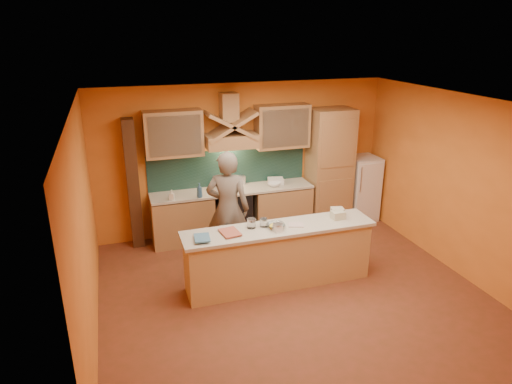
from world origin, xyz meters
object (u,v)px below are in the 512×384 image
object	(u,v)px
stove	(233,213)
person	(228,209)
fridge	(361,188)
mixing_bowl	(276,226)
kitchen_scale	(278,228)

from	to	relation	value
stove	person	world-z (taller)	person
fridge	mixing_bowl	xyz separation A→B (m)	(-2.56, -1.90, 0.33)
fridge	mixing_bowl	size ratio (longest dim) A/B	5.02
kitchen_scale	mixing_bowl	distance (m)	0.13
stove	kitchen_scale	bearing A→B (deg)	-86.42
stove	fridge	xyz separation A→B (m)	(2.70, 0.00, 0.20)
person	mixing_bowl	xyz separation A→B (m)	(0.49, -0.89, 0.02)
kitchen_scale	stove	bearing A→B (deg)	81.91
fridge	stove	bearing A→B (deg)	180.00
person	kitchen_scale	xyz separation A→B (m)	(0.48, -1.02, 0.03)
fridge	kitchen_scale	world-z (taller)	fridge
fridge	person	xyz separation A→B (m)	(-3.05, -1.01, 0.31)
fridge	mixing_bowl	world-z (taller)	fridge
mixing_bowl	person	bearing A→B (deg)	118.88
mixing_bowl	kitchen_scale	bearing A→B (deg)	-97.17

